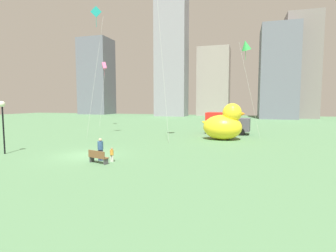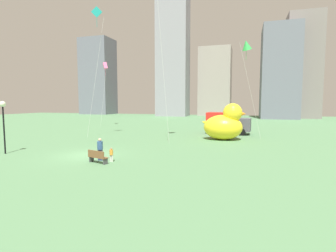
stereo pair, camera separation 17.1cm
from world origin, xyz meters
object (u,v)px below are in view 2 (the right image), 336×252
at_px(kite_pink, 105,66).
at_px(kite_green, 246,45).
at_px(park_bench, 97,157).
at_px(person_adult, 100,148).
at_px(giant_inflatable_duck, 224,124).
at_px(kite_teal, 97,19).
at_px(person_child, 111,154).
at_px(box_truck, 227,123).
at_px(lamppost, 3,113).

bearing_deg(kite_pink, kite_green, -19.25).
bearing_deg(park_bench, person_adult, 108.77).
height_order(park_bench, giant_inflatable_duck, giant_inflatable_duck).
bearing_deg(kite_teal, park_bench, -58.74).
distance_m(person_adult, kite_pink, 29.75).
relative_size(person_child, kite_green, 0.09).
relative_size(giant_inflatable_duck, kite_green, 0.43).
relative_size(person_child, giant_inflatable_duck, 0.20).
xyz_separation_m(person_child, kite_green, (8.81, 16.41, 10.33)).
relative_size(person_adult, giant_inflatable_duck, 0.33).
bearing_deg(box_truck, giant_inflatable_duck, -89.05).
bearing_deg(person_adult, kite_green, 58.96).
height_order(kite_green, kite_teal, kite_teal).
bearing_deg(giant_inflatable_duck, person_child, -116.52).
distance_m(person_adult, box_truck, 20.39).
bearing_deg(box_truck, person_child, -109.13).
height_order(lamppost, kite_teal, kite_teal).
height_order(giant_inflatable_duck, kite_pink, kite_pink).
distance_m(person_child, lamppost, 10.19).
bearing_deg(box_truck, kite_teal, -151.17).
bearing_deg(giant_inflatable_duck, kite_teal, -170.86).
relative_size(lamppost, kite_green, 0.37).
bearing_deg(kite_green, kite_pink, 160.75).
xyz_separation_m(park_bench, lamppost, (-9.10, 0.75, 2.86)).
height_order(person_adult, kite_pink, kite_pink).
relative_size(person_adult, box_truck, 0.28).
bearing_deg(kite_green, giant_inflatable_duck, -125.32).
xyz_separation_m(park_bench, giant_inflatable_duck, (7.41, 14.12, 1.27)).
relative_size(giant_inflatable_duck, lamppost, 1.15).
distance_m(park_bench, person_adult, 0.97).
relative_size(lamppost, kite_teal, 0.28).
height_order(person_adult, lamppost, lamppost).
relative_size(person_adult, kite_green, 0.14).
bearing_deg(kite_teal, person_adult, -57.90).
distance_m(giant_inflatable_duck, lamppost, 21.30).
bearing_deg(kite_pink, giant_inflatable_duck, -27.54).
distance_m(person_child, kite_green, 21.30).
bearing_deg(person_child, park_bench, -135.76).
relative_size(person_child, kite_teal, 0.07).
relative_size(kite_green, kite_teal, 0.76).
bearing_deg(person_adult, box_truck, 68.13).
bearing_deg(box_truck, kite_green, -50.30).
bearing_deg(kite_green, lamppost, -138.72).
distance_m(person_adult, person_child, 1.05).
height_order(park_bench, lamppost, lamppost).
height_order(person_child, giant_inflatable_duck, giant_inflatable_duck).
distance_m(kite_pink, kite_teal, 15.59).
bearing_deg(kite_green, person_child, -118.23).
bearing_deg(giant_inflatable_duck, person_adult, -120.03).
bearing_deg(kite_pink, person_adult, -60.57).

